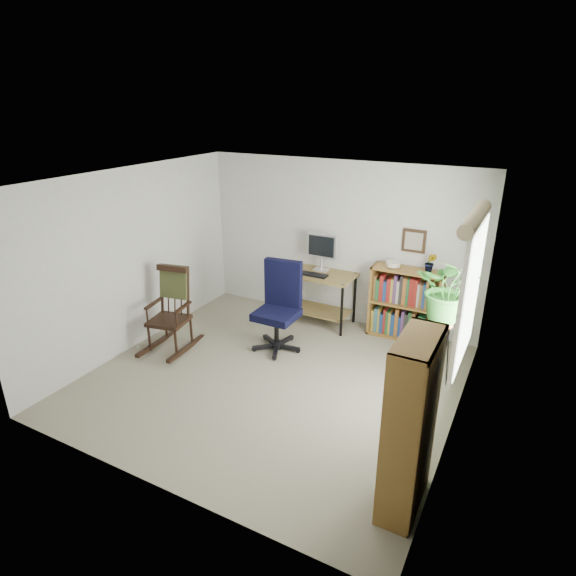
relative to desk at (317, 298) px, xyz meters
The scene contains 18 objects.
floor 1.76m from the desk, 83.28° to the right, with size 4.20×4.00×0.00m, color gray.
ceiling 2.64m from the desk, 83.28° to the right, with size 4.20×4.00×0.00m, color silver.
wall_back 0.88m from the desk, 56.25° to the left, with size 4.20×0.00×2.40m, color silver.
wall_front 3.79m from the desk, 86.90° to the right, with size 4.20×0.00×2.40m, color silver.
wall_left 2.67m from the desk, 138.17° to the right, with size 0.00×4.00×2.40m, color silver.
wall_right 2.97m from the desk, 36.46° to the right, with size 0.00×4.00×2.40m, color silver.
window 2.84m from the desk, 31.77° to the right, with size 0.12×1.20×1.50m, color white, non-canonical shape.
desk is the anchor object (origin of this frame).
monitor 0.69m from the desk, 90.00° to the left, with size 0.46×0.16×0.56m, color silver, non-canonical shape.
keyboard 0.43m from the desk, 90.00° to the right, with size 0.40×0.15×0.03m, color black.
office_chair 1.05m from the desk, 96.81° to the right, with size 0.67×0.67×1.22m, color black, non-canonical shape.
rocking_chair 2.20m from the desk, 129.67° to the right, with size 0.59×0.99×1.15m, color black, non-canonical shape.
low_bookshelf 1.31m from the desk, ahead, with size 0.97×0.32×1.03m, color olive, non-canonical shape.
tall_bookshelf 3.58m from the desk, 53.46° to the right, with size 0.29×0.68×1.56m, color olive, non-canonical shape.
plant_stand 2.21m from the desk, 24.88° to the right, with size 0.26×0.26×0.94m, color black, non-canonical shape.
spider_plant 2.51m from the desk, 24.88° to the right, with size 1.69×1.88×1.46m, color #2B6E26.
potted_plant_small 1.72m from the desk, ahead, with size 0.13×0.24×0.11m, color #2B6E26.
framed_picture 1.65m from the desk, 11.76° to the left, with size 0.32×0.04×0.32m, color black, non-canonical shape.
Camera 1 is at (2.53, -4.37, 3.20)m, focal length 30.00 mm.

